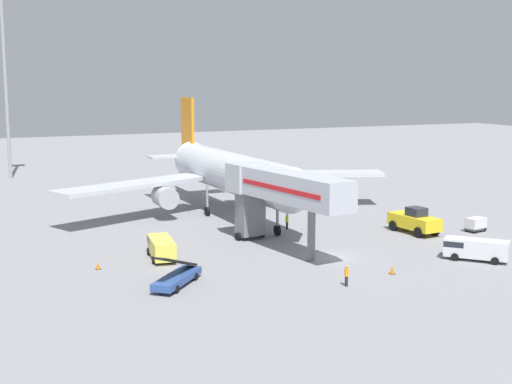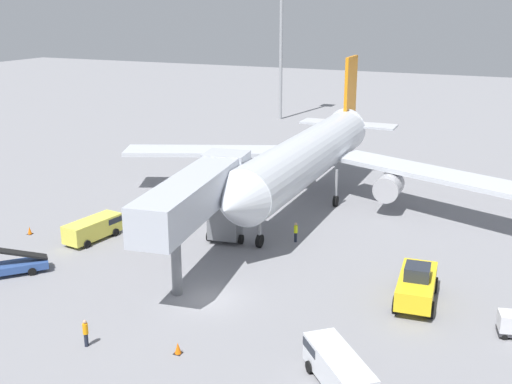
{
  "view_description": "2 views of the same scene",
  "coord_description": "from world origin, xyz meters",
  "px_view_note": "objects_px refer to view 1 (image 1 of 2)",
  "views": [
    {
      "loc": [
        -32.04,
        -53.64,
        15.9
      ],
      "look_at": [
        -2.15,
        11.96,
        4.38
      ],
      "focal_mm": 49.6,
      "sensor_mm": 36.0,
      "label": 1
    },
    {
      "loc": [
        18.63,
        -33.98,
        19.33
      ],
      "look_at": [
        -1.33,
        10.98,
        4.43
      ],
      "focal_mm": 43.84,
      "sensor_mm": 36.0,
      "label": 2
    }
  ],
  "objects_px": {
    "service_van_rear_left": "(474,248)",
    "ground_crew_worker_midground": "(287,221)",
    "jet_bridge": "(279,190)",
    "ground_crew_worker_foreground": "(346,275)",
    "apron_light_mast": "(3,45)",
    "pushback_tug": "(414,221)",
    "airplane_at_gate": "(230,173)",
    "baggage_cart_outer_left": "(476,224)",
    "safety_cone_alpha": "(392,270)",
    "belt_loader_truck": "(177,276)",
    "safety_cone_bravo": "(98,265)",
    "service_van_near_center": "(161,247)"
  },
  "relations": [
    {
      "from": "jet_bridge",
      "to": "service_van_rear_left",
      "type": "xyz_separation_m",
      "value": [
        13.94,
        -10.95,
        -4.6
      ]
    },
    {
      "from": "jet_bridge",
      "to": "apron_light_mast",
      "type": "height_order",
      "value": "apron_light_mast"
    },
    {
      "from": "airplane_at_gate",
      "to": "ground_crew_worker_foreground",
      "type": "xyz_separation_m",
      "value": [
        -2.94,
        -30.91,
        -4.15
      ]
    },
    {
      "from": "belt_loader_truck",
      "to": "apron_light_mast",
      "type": "height_order",
      "value": "apron_light_mast"
    },
    {
      "from": "airplane_at_gate",
      "to": "jet_bridge",
      "type": "distance_m",
      "value": 17.93
    },
    {
      "from": "baggage_cart_outer_left",
      "to": "ground_crew_worker_foreground",
      "type": "bearing_deg",
      "value": -153.47
    },
    {
      "from": "jet_bridge",
      "to": "ground_crew_worker_midground",
      "type": "height_order",
      "value": "jet_bridge"
    },
    {
      "from": "pushback_tug",
      "to": "belt_loader_truck",
      "type": "bearing_deg",
      "value": -164.47
    },
    {
      "from": "jet_bridge",
      "to": "safety_cone_alpha",
      "type": "xyz_separation_m",
      "value": [
        4.69,
        -11.66,
        -5.35
      ]
    },
    {
      "from": "pushback_tug",
      "to": "safety_cone_alpha",
      "type": "height_order",
      "value": "pushback_tug"
    },
    {
      "from": "ground_crew_worker_midground",
      "to": "apron_light_mast",
      "type": "bearing_deg",
      "value": 113.08
    },
    {
      "from": "airplane_at_gate",
      "to": "baggage_cart_outer_left",
      "type": "distance_m",
      "value": 28.25
    },
    {
      "from": "jet_bridge",
      "to": "service_van_rear_left",
      "type": "distance_m",
      "value": 18.32
    },
    {
      "from": "pushback_tug",
      "to": "baggage_cart_outer_left",
      "type": "relative_size",
      "value": 2.59
    },
    {
      "from": "belt_loader_truck",
      "to": "ground_crew_worker_midground",
      "type": "bearing_deg",
      "value": 41.09
    },
    {
      "from": "jet_bridge",
      "to": "service_van_rear_left",
      "type": "bearing_deg",
      "value": -38.15
    },
    {
      "from": "safety_cone_alpha",
      "to": "safety_cone_bravo",
      "type": "xyz_separation_m",
      "value": [
        -21.83,
        11.54,
        -0.02
      ]
    },
    {
      "from": "belt_loader_truck",
      "to": "safety_cone_bravo",
      "type": "bearing_deg",
      "value": 121.76
    },
    {
      "from": "service_van_near_center",
      "to": "safety_cone_bravo",
      "type": "xyz_separation_m",
      "value": [
        -5.97,
        -1.33,
        -0.73
      ]
    },
    {
      "from": "safety_cone_alpha",
      "to": "safety_cone_bravo",
      "type": "height_order",
      "value": "safety_cone_alpha"
    },
    {
      "from": "service_van_rear_left",
      "to": "service_van_near_center",
      "type": "height_order",
      "value": "service_van_rear_left"
    },
    {
      "from": "airplane_at_gate",
      "to": "jet_bridge",
      "type": "xyz_separation_m",
      "value": [
        -2.29,
        -17.77,
        0.65
      ]
    },
    {
      "from": "jet_bridge",
      "to": "apron_light_mast",
      "type": "xyz_separation_m",
      "value": [
        -18.21,
        61.37,
        15.53
      ]
    },
    {
      "from": "belt_loader_truck",
      "to": "apron_light_mast",
      "type": "xyz_separation_m",
      "value": [
        -5.64,
        68.88,
        20.48
      ]
    },
    {
      "from": "safety_cone_bravo",
      "to": "service_van_near_center",
      "type": "bearing_deg",
      "value": 12.59
    },
    {
      "from": "service_van_near_center",
      "to": "belt_loader_truck",
      "type": "bearing_deg",
      "value": -99.12
    },
    {
      "from": "baggage_cart_outer_left",
      "to": "safety_cone_bravo",
      "type": "xyz_separation_m",
      "value": [
        -39.51,
        1.52,
        -0.48
      ]
    },
    {
      "from": "service_van_near_center",
      "to": "safety_cone_bravo",
      "type": "height_order",
      "value": "service_van_near_center"
    },
    {
      "from": "safety_cone_alpha",
      "to": "jet_bridge",
      "type": "bearing_deg",
      "value": 111.89
    },
    {
      "from": "baggage_cart_outer_left",
      "to": "safety_cone_bravo",
      "type": "distance_m",
      "value": 39.54
    },
    {
      "from": "pushback_tug",
      "to": "ground_crew_worker_midground",
      "type": "distance_m",
      "value": 13.35
    },
    {
      "from": "jet_bridge",
      "to": "pushback_tug",
      "type": "xyz_separation_m",
      "value": [
        15.99,
        0.43,
        -4.42
      ]
    },
    {
      "from": "ground_crew_worker_foreground",
      "to": "apron_light_mast",
      "type": "bearing_deg",
      "value": 103.26
    },
    {
      "from": "baggage_cart_outer_left",
      "to": "safety_cone_alpha",
      "type": "relative_size",
      "value": 3.38
    },
    {
      "from": "service_van_near_center",
      "to": "apron_light_mast",
      "type": "relative_size",
      "value": 0.17
    },
    {
      "from": "safety_cone_bravo",
      "to": "belt_loader_truck",
      "type": "bearing_deg",
      "value": -58.24
    },
    {
      "from": "apron_light_mast",
      "to": "jet_bridge",
      "type": "bearing_deg",
      "value": -73.47
    },
    {
      "from": "jet_bridge",
      "to": "ground_crew_worker_midground",
      "type": "relative_size",
      "value": 9.88
    },
    {
      "from": "baggage_cart_outer_left",
      "to": "ground_crew_worker_midground",
      "type": "relative_size",
      "value": 1.39
    },
    {
      "from": "baggage_cart_outer_left",
      "to": "safety_cone_bravo",
      "type": "height_order",
      "value": "baggage_cart_outer_left"
    },
    {
      "from": "service_van_rear_left",
      "to": "ground_crew_worker_midground",
      "type": "bearing_deg",
      "value": 116.48
    },
    {
      "from": "jet_bridge",
      "to": "service_van_near_center",
      "type": "relative_size",
      "value": 3.08
    },
    {
      "from": "baggage_cart_outer_left",
      "to": "apron_light_mast",
      "type": "height_order",
      "value": "apron_light_mast"
    },
    {
      "from": "pushback_tug",
      "to": "safety_cone_bravo",
      "type": "relative_size",
      "value": 9.16
    },
    {
      "from": "ground_crew_worker_midground",
      "to": "apron_light_mast",
      "type": "height_order",
      "value": "apron_light_mast"
    },
    {
      "from": "ground_crew_worker_foreground",
      "to": "jet_bridge",
      "type": "bearing_deg",
      "value": 87.16
    },
    {
      "from": "ground_crew_worker_foreground",
      "to": "safety_cone_bravo",
      "type": "bearing_deg",
      "value": 141.71
    },
    {
      "from": "safety_cone_bravo",
      "to": "apron_light_mast",
      "type": "xyz_separation_m",
      "value": [
        -1.07,
        61.49,
        20.9
      ]
    },
    {
      "from": "airplane_at_gate",
      "to": "baggage_cart_outer_left",
      "type": "height_order",
      "value": "airplane_at_gate"
    },
    {
      "from": "baggage_cart_outer_left",
      "to": "safety_cone_alpha",
      "type": "bearing_deg",
      "value": -150.46
    }
  ]
}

